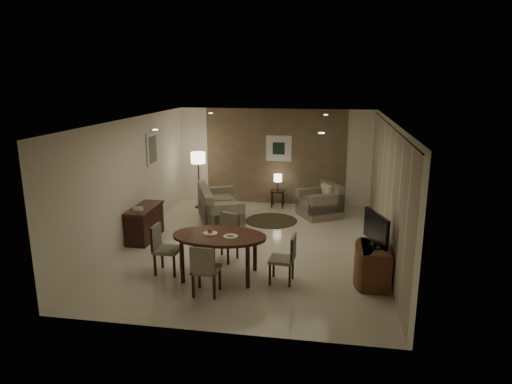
% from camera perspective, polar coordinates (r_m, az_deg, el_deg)
% --- Properties ---
extents(room_shell, '(5.50, 7.00, 2.70)m').
position_cam_1_polar(room_shell, '(9.95, 0.19, 1.40)').
color(room_shell, beige).
rests_on(room_shell, ground).
extents(taupe_accent, '(3.96, 0.03, 2.70)m').
position_cam_1_polar(taupe_accent, '(12.94, 2.42, 4.40)').
color(taupe_accent, '#7F6D4F').
rests_on(taupe_accent, wall_back).
extents(curtain_wall, '(0.08, 6.70, 2.58)m').
position_cam_1_polar(curtain_wall, '(9.50, 15.94, 0.04)').
color(curtain_wall, '#BAAF91').
rests_on(curtain_wall, wall_right).
extents(curtain_rod, '(0.03, 6.80, 0.03)m').
position_cam_1_polar(curtain_rod, '(9.28, 16.50, 7.96)').
color(curtain_rod, black).
rests_on(curtain_rod, wall_right).
extents(art_back_frame, '(0.72, 0.03, 0.72)m').
position_cam_1_polar(art_back_frame, '(12.87, 2.86, 5.47)').
color(art_back_frame, silver).
rests_on(art_back_frame, wall_back).
extents(art_back_canvas, '(0.34, 0.01, 0.34)m').
position_cam_1_polar(art_back_canvas, '(12.85, 2.85, 5.46)').
color(art_back_canvas, black).
rests_on(art_back_canvas, wall_back).
extents(art_left_frame, '(0.03, 0.60, 0.80)m').
position_cam_1_polar(art_left_frame, '(11.35, -12.86, 5.22)').
color(art_left_frame, silver).
rests_on(art_left_frame, wall_left).
extents(art_left_canvas, '(0.01, 0.46, 0.64)m').
position_cam_1_polar(art_left_canvas, '(11.35, -12.79, 5.22)').
color(art_left_canvas, gray).
rests_on(art_left_canvas, wall_left).
extents(downlight_nl, '(0.10, 0.10, 0.01)m').
position_cam_1_polar(downlight_nl, '(7.99, -12.48, 7.61)').
color(downlight_nl, white).
rests_on(downlight_nl, ceiling).
extents(downlight_nr, '(0.10, 0.10, 0.01)m').
position_cam_1_polar(downlight_nr, '(7.42, 8.19, 7.30)').
color(downlight_nr, white).
rests_on(downlight_nr, ceiling).
extents(downlight_fl, '(0.10, 0.10, 0.01)m').
position_cam_1_polar(downlight_fl, '(11.40, -5.70, 9.77)').
color(downlight_fl, white).
rests_on(downlight_fl, ceiling).
extents(downlight_fr, '(0.10, 0.10, 0.01)m').
position_cam_1_polar(downlight_fr, '(11.00, 8.72, 9.52)').
color(downlight_fr, white).
rests_on(downlight_fr, ceiling).
extents(console_desk, '(0.48, 1.20, 0.75)m').
position_cam_1_polar(console_desk, '(10.52, -13.71, -3.80)').
color(console_desk, '#482117').
rests_on(console_desk, floor).
extents(telephone, '(0.20, 0.14, 0.09)m').
position_cam_1_polar(telephone, '(10.14, -14.51, -2.03)').
color(telephone, white).
rests_on(telephone, console_desk).
extents(tv_cabinet, '(0.48, 0.90, 0.70)m').
position_cam_1_polar(tv_cabinet, '(8.36, 14.62, -8.86)').
color(tv_cabinet, brown).
rests_on(tv_cabinet, floor).
extents(flat_tv, '(0.36, 0.85, 0.60)m').
position_cam_1_polar(flat_tv, '(8.12, 14.78, -4.50)').
color(flat_tv, black).
rests_on(flat_tv, tv_cabinet).
extents(dining_table, '(1.71, 1.07, 0.80)m').
position_cam_1_polar(dining_table, '(8.38, -4.55, -7.97)').
color(dining_table, '#482117').
rests_on(dining_table, floor).
extents(chair_near, '(0.44, 0.44, 0.90)m').
position_cam_1_polar(chair_near, '(7.76, -6.23, -9.51)').
color(chair_near, gray).
rests_on(chair_near, floor).
extents(chair_far, '(0.56, 0.56, 0.92)m').
position_cam_1_polar(chair_far, '(9.09, -3.95, -5.74)').
color(chair_far, gray).
rests_on(chair_far, floor).
extents(chair_left, '(0.45, 0.45, 0.92)m').
position_cam_1_polar(chair_left, '(8.66, -11.00, -7.04)').
color(chair_left, gray).
rests_on(chair_left, floor).
extents(chair_right, '(0.45, 0.45, 0.88)m').
position_cam_1_polar(chair_right, '(8.14, 3.23, -8.35)').
color(chair_right, gray).
rests_on(chair_right, floor).
extents(plate_a, '(0.26, 0.26, 0.02)m').
position_cam_1_polar(plate_a, '(8.33, -5.73, -5.16)').
color(plate_a, white).
rests_on(plate_a, dining_table).
extents(plate_b, '(0.26, 0.26, 0.02)m').
position_cam_1_polar(plate_b, '(8.14, -3.19, -5.56)').
color(plate_b, white).
rests_on(plate_b, dining_table).
extents(fruit_apple, '(0.09, 0.09, 0.09)m').
position_cam_1_polar(fruit_apple, '(8.31, -5.74, -4.81)').
color(fruit_apple, '#BA4A15').
rests_on(fruit_apple, plate_a).
extents(napkin, '(0.12, 0.08, 0.03)m').
position_cam_1_polar(napkin, '(8.14, -3.19, -5.41)').
color(napkin, white).
rests_on(napkin, plate_b).
extents(round_rug, '(1.31, 1.31, 0.01)m').
position_cam_1_polar(round_rug, '(11.61, 1.93, -3.59)').
color(round_rug, '#3F3923').
rests_on(round_rug, floor).
extents(sofa, '(2.09, 1.57, 0.88)m').
position_cam_1_polar(sofa, '(11.49, -4.51, -1.56)').
color(sofa, gray).
rests_on(sofa, floor).
extents(armchair, '(1.28, 1.30, 0.87)m').
position_cam_1_polar(armchair, '(11.97, 7.94, -1.03)').
color(armchair, gray).
rests_on(armchair, floor).
extents(side_table, '(0.38, 0.38, 0.48)m').
position_cam_1_polar(side_table, '(12.78, 2.72, -0.82)').
color(side_table, black).
rests_on(side_table, floor).
extents(table_lamp, '(0.22, 0.22, 0.50)m').
position_cam_1_polar(table_lamp, '(12.66, 2.74, 1.33)').
color(table_lamp, '#FFEAC1').
rests_on(table_lamp, side_table).
extents(floor_lamp, '(0.39, 0.39, 1.56)m').
position_cam_1_polar(floor_lamp, '(12.70, -7.17, 1.48)').
color(floor_lamp, '#FFE5B7').
rests_on(floor_lamp, floor).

